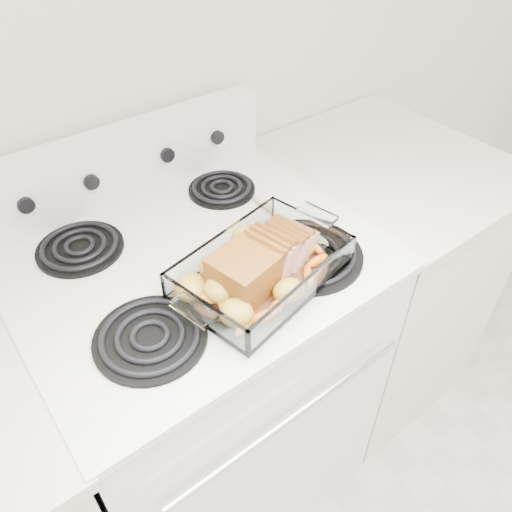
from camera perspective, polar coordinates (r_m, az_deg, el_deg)
electric_range at (r=1.44m, az=-5.77°, el=-13.36°), size 0.78×0.70×1.12m
counter_right at (r=1.75m, az=12.73°, el=-2.51°), size 0.58×0.68×0.93m
baking_dish at (r=1.01m, az=0.69°, el=-1.87°), size 0.34×0.22×0.07m
pork_roast at (r=0.98m, az=0.03°, el=-0.89°), size 0.25×0.11×0.09m
roast_vegetables at (r=1.02m, az=-0.76°, el=-0.41°), size 0.37×0.20×0.04m
wooden_spoon at (r=1.15m, az=5.03°, el=2.98°), size 0.05×0.25×0.02m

